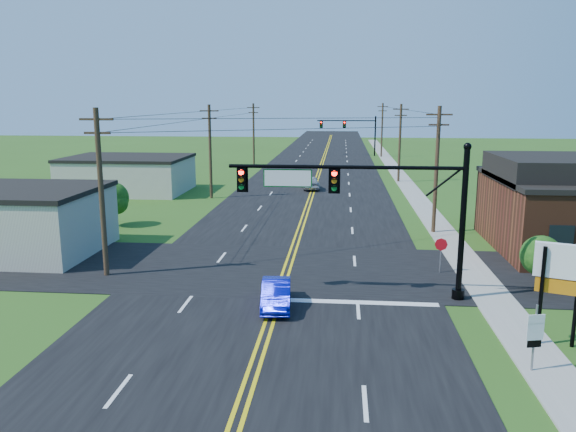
# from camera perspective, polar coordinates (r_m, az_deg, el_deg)

# --- Properties ---
(ground) EXTENTS (260.00, 260.00, 0.00)m
(ground) POSITION_cam_1_polar(r_m,az_deg,el_deg) (20.68, -3.94, -15.22)
(ground) COLOR #2A4F16
(ground) RESTS_ON ground
(road_main) EXTENTS (16.00, 220.00, 0.04)m
(road_main) POSITION_cam_1_polar(r_m,az_deg,el_deg) (68.90, 2.82, 3.84)
(road_main) COLOR black
(road_main) RESTS_ON ground
(road_cross) EXTENTS (70.00, 10.00, 0.04)m
(road_cross) POSITION_cam_1_polar(r_m,az_deg,el_deg) (31.75, -0.42, -5.43)
(road_cross) COLOR black
(road_cross) RESTS_ON ground
(sidewalk) EXTENTS (2.00, 160.00, 0.08)m
(sidewalk) POSITION_cam_1_polar(r_m,az_deg,el_deg) (59.39, 12.54, 2.34)
(sidewalk) COLOR gray
(sidewalk) RESTS_ON ground
(signal_mast_main) EXTENTS (11.30, 0.60, 7.48)m
(signal_mast_main) POSITION_cam_1_polar(r_m,az_deg,el_deg) (26.62, 8.01, 1.60)
(signal_mast_main) COLOR black
(signal_mast_main) RESTS_ON ground
(signal_mast_far) EXTENTS (10.98, 0.60, 7.48)m
(signal_mast_far) POSITION_cam_1_polar(r_m,az_deg,el_deg) (98.32, 6.29, 8.76)
(signal_mast_far) COLOR black
(signal_mast_far) RESTS_ON ground
(cream_bldg_near) EXTENTS (10.20, 8.20, 4.10)m
(cream_bldg_near) POSITION_cam_1_polar(r_m,az_deg,el_deg) (38.65, -26.03, -0.42)
(cream_bldg_near) COLOR beige
(cream_bldg_near) RESTS_ON ground
(cream_bldg_far) EXTENTS (12.20, 9.20, 3.70)m
(cream_bldg_far) POSITION_cam_1_polar(r_m,az_deg,el_deg) (60.85, -15.94, 4.12)
(cream_bldg_far) COLOR beige
(cream_bldg_far) RESTS_ON ground
(utility_pole_left_a) EXTENTS (1.80, 0.28, 9.00)m
(utility_pole_left_a) POSITION_cam_1_polar(r_m,az_deg,el_deg) (31.23, -18.46, 2.53)
(utility_pole_left_a) COLOR #372B19
(utility_pole_left_a) RESTS_ON ground
(utility_pole_left_b) EXTENTS (1.80, 0.28, 9.00)m
(utility_pole_left_b) POSITION_cam_1_polar(r_m,az_deg,el_deg) (54.87, -7.91, 6.69)
(utility_pole_left_b) COLOR #372B19
(utility_pole_left_b) RESTS_ON ground
(utility_pole_left_c) EXTENTS (1.80, 0.28, 9.00)m
(utility_pole_left_c) POSITION_cam_1_polar(r_m,az_deg,el_deg) (81.31, -3.51, 8.35)
(utility_pole_left_c) COLOR #372B19
(utility_pole_left_c) RESTS_ON ground
(utility_pole_right_a) EXTENTS (1.80, 0.28, 9.00)m
(utility_pole_right_a) POSITION_cam_1_polar(r_m,az_deg,el_deg) (41.01, 14.85, 4.78)
(utility_pole_right_a) COLOR #372B19
(utility_pole_right_a) RESTS_ON ground
(utility_pole_right_b) EXTENTS (1.80, 0.28, 9.00)m
(utility_pole_right_b) POSITION_cam_1_polar(r_m,az_deg,el_deg) (66.69, 11.29, 7.43)
(utility_pole_right_b) COLOR #372B19
(utility_pole_right_b) RESTS_ON ground
(utility_pole_right_c) EXTENTS (1.80, 0.28, 9.00)m
(utility_pole_right_c) POSITION_cam_1_polar(r_m,az_deg,el_deg) (96.54, 9.53, 8.72)
(utility_pole_right_c) COLOR #372B19
(utility_pole_right_c) RESTS_ON ground
(tree_right_back) EXTENTS (3.00, 3.00, 4.10)m
(tree_right_back) POSITION_cam_1_polar(r_m,az_deg,el_deg) (46.52, 21.49, 2.49)
(tree_right_back) COLOR #372B19
(tree_right_back) RESTS_ON ground
(shrub_corner) EXTENTS (2.00, 2.00, 2.86)m
(shrub_corner) POSITION_cam_1_polar(r_m,az_deg,el_deg) (30.34, 24.33, -3.71)
(shrub_corner) COLOR #372B19
(shrub_corner) RESTS_ON ground
(tree_left) EXTENTS (2.40, 2.40, 3.37)m
(tree_left) POSITION_cam_1_polar(r_m,az_deg,el_deg) (44.27, -17.38, 1.77)
(tree_left) COLOR #372B19
(tree_left) RESTS_ON ground
(blue_car) EXTENTS (1.62, 3.83, 1.23)m
(blue_car) POSITION_cam_1_polar(r_m,az_deg,el_deg) (25.97, -1.21, -7.99)
(blue_car) COLOR #070EAC
(blue_car) RESTS_ON ground
(distant_car) EXTENTS (2.31, 4.49, 1.46)m
(distant_car) POSITION_cam_1_polar(r_m,az_deg,el_deg) (60.23, 2.31, 3.40)
(distant_car) COLOR #AAAAAF
(distant_car) RESTS_ON ground
(route_sign) EXTENTS (0.61, 0.18, 2.49)m
(route_sign) POSITION_cam_1_polar(r_m,az_deg,el_deg) (21.53, 23.79, -10.88)
(route_sign) COLOR slate
(route_sign) RESTS_ON ground
(stop_sign) EXTENTS (0.71, 0.10, 1.99)m
(stop_sign) POSITION_cam_1_polar(r_m,az_deg,el_deg) (31.86, 15.28, -3.15)
(stop_sign) COLOR slate
(stop_sign) RESTS_ON ground
(pylon_sign) EXTENTS (1.96, 0.94, 4.08)m
(pylon_sign) POSITION_cam_1_polar(r_m,az_deg,el_deg) (23.65, 26.02, -5.17)
(pylon_sign) COLOR black
(pylon_sign) RESTS_ON ground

